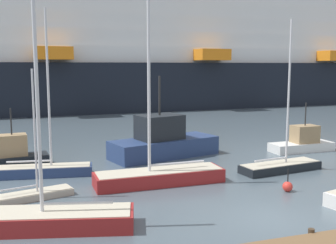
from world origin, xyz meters
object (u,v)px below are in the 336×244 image
sailboat_0 (55,217)px  fishing_boat_2 (163,142)px  sailboat_2 (44,168)px  fishing_boat_0 (10,156)px  cruise_ship (121,57)px  sailboat_3 (31,193)px  fishing_boat_1 (303,142)px  sailboat_1 (281,164)px  channel_buoy_1 (288,186)px  sailboat_5 (159,175)px

sailboat_0 → fishing_boat_2: 14.32m
sailboat_2 → fishing_boat_0: (-2.06, 2.81, 0.28)m
sailboat_2 → cruise_ship: size_ratio=0.08×
sailboat_3 → fishing_boat_2: size_ratio=0.77×
sailboat_0 → sailboat_2: sailboat_0 is taller
fishing_boat_1 → fishing_boat_2: size_ratio=0.60×
cruise_ship → fishing_boat_0: bearing=-114.4°
sailboat_1 → fishing_boat_2: (-5.95, 6.36, 0.70)m
sailboat_0 → sailboat_1: (14.32, 5.23, -0.08)m
fishing_boat_1 → cruise_ship: (-6.58, 38.64, 7.46)m
cruise_ship → sailboat_3: bearing=-109.5°
sailboat_0 → sailboat_1: size_ratio=1.07×
fishing_boat_1 → sailboat_3: bearing=-165.3°
channel_buoy_1 → sailboat_3: bearing=167.4°
cruise_ship → fishing_boat_1: bearing=-82.4°
sailboat_1 → sailboat_2: size_ratio=0.95×
sailboat_5 → fishing_boat_2: sailboat_5 is taller
sailboat_1 → sailboat_2: sailboat_2 is taller
cruise_ship → fishing_boat_2: bearing=-99.1°
sailboat_1 → channel_buoy_1: sailboat_1 is taller
fishing_boat_0 → cruise_ship: size_ratio=0.04×
sailboat_1 → sailboat_2: 14.97m
channel_buoy_1 → cruise_ship: (0.72, 47.31, 7.90)m
sailboat_1 → sailboat_2: bearing=158.8°
sailboat_2 → cruise_ship: bearing=80.4°
channel_buoy_1 → fishing_boat_0: bearing=144.8°
sailboat_2 → sailboat_3: 4.53m
fishing_boat_0 → fishing_boat_1: size_ratio=1.00×
sailboat_1 → fishing_boat_0: 17.78m
fishing_boat_0 → sailboat_3: bearing=-86.1°
sailboat_3 → fishing_boat_0: size_ratio=1.28×
fishing_boat_0 → channel_buoy_1: fishing_boat_0 is taller
sailboat_2 → sailboat_5: 7.35m
fishing_boat_0 → cruise_ship: (15.21, 37.08, 7.41)m
sailboat_2 → fishing_boat_1: bearing=12.3°
fishing_boat_0 → channel_buoy_1: 17.74m
sailboat_2 → fishing_boat_2: bearing=26.8°
sailboat_5 → fishing_boat_0: 10.66m
sailboat_5 → fishing_boat_1: size_ratio=2.06×
sailboat_3 → sailboat_5: (7.02, 0.61, 0.23)m
sailboat_2 → fishing_boat_0: sailboat_2 is taller
fishing_boat_1 → channel_buoy_1: 11.35m
sailboat_3 → channel_buoy_1: sailboat_3 is taller
sailboat_5 → channel_buoy_1: size_ratio=8.59×
sailboat_1 → cruise_ship: (-1.39, 43.44, 7.75)m
sailboat_2 → sailboat_3: (-0.75, -4.46, -0.18)m
sailboat_1 → sailboat_3: 15.32m
channel_buoy_1 → fishing_boat_1: bearing=49.9°
sailboat_0 → fishing_boat_2: (8.37, 11.60, 0.62)m
fishing_boat_1 → channel_buoy_1: size_ratio=4.17×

